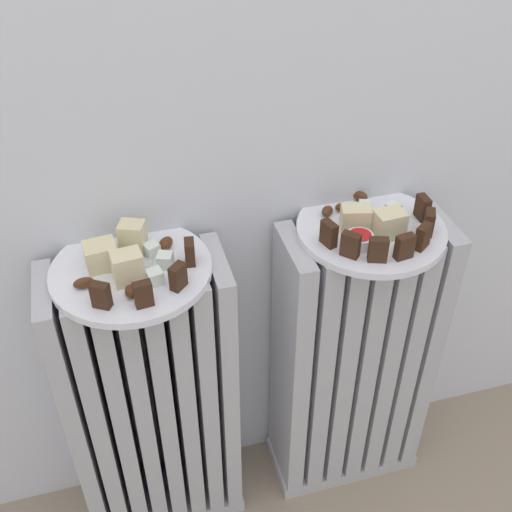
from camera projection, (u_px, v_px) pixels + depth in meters
radiator_left at (153, 406)px, 1.14m from camera, size 0.30×0.14×0.62m
radiator_right at (352, 363)px, 1.23m from camera, size 0.30×0.14×0.62m
plate_left at (131, 270)px, 0.95m from camera, size 0.24×0.24×0.01m
plate_right at (371, 230)px, 1.03m from camera, size 0.24×0.24×0.01m
dark_cake_slice_left_0 at (101, 295)px, 0.86m from camera, size 0.03×0.03×0.04m
dark_cake_slice_left_1 at (143, 294)px, 0.86m from camera, size 0.03×0.02×0.04m
dark_cake_slice_left_2 at (178, 277)px, 0.89m from camera, size 0.03×0.03×0.04m
dark_cake_slice_left_3 at (190, 252)px, 0.94m from camera, size 0.02×0.03×0.04m
marble_cake_slice_left_0 at (128, 267)px, 0.90m from camera, size 0.05×0.04×0.05m
marble_cake_slice_left_1 at (101, 255)px, 0.93m from camera, size 0.05×0.04×0.04m
marble_cake_slice_left_2 at (133, 237)px, 0.96m from camera, size 0.05×0.04×0.05m
turkish_delight_left_0 at (165, 260)px, 0.94m from camera, size 0.03×0.03×0.02m
turkish_delight_left_1 at (155, 277)px, 0.91m from camera, size 0.03×0.03×0.02m
turkish_delight_left_2 at (131, 258)px, 0.94m from camera, size 0.03×0.03×0.02m
turkish_delight_left_3 at (152, 250)px, 0.96m from camera, size 0.03×0.03×0.02m
medjool_date_left_0 at (84, 283)px, 0.90m from camera, size 0.03×0.02×0.02m
medjool_date_left_1 at (166, 243)px, 0.98m from camera, size 0.03×0.04×0.02m
medjool_date_left_2 at (111, 246)px, 0.97m from camera, size 0.02×0.03×0.02m
medjool_date_left_3 at (131, 291)px, 0.89m from camera, size 0.02×0.02×0.02m
dark_cake_slice_right_0 at (329, 234)px, 0.97m from camera, size 0.02×0.03×0.04m
dark_cake_slice_right_1 at (350, 245)px, 0.95m from camera, size 0.03×0.03×0.04m
dark_cake_slice_right_2 at (378, 250)px, 0.94m from camera, size 0.03×0.02×0.04m
dark_cake_slice_right_3 at (405, 247)px, 0.95m from camera, size 0.03×0.02×0.04m
dark_cake_slice_right_4 at (423, 237)px, 0.97m from camera, size 0.03×0.03×0.04m
dark_cake_slice_right_5 at (429, 222)px, 1.00m from camera, size 0.03×0.03×0.04m
dark_cake_slice_right_6 at (423, 208)px, 1.03m from camera, size 0.01×0.03×0.04m
marble_cake_slice_right_0 at (355, 219)px, 1.01m from camera, size 0.05×0.04×0.04m
marble_cake_slice_right_1 at (389, 224)px, 0.99m from camera, size 0.05×0.04×0.04m
turkish_delight_right_0 at (364, 207)px, 1.05m from camera, size 0.02×0.02×0.02m
turkish_delight_right_1 at (393, 210)px, 1.04m from camera, size 0.03×0.03×0.02m
medjool_date_right_0 at (360, 196)px, 1.08m from camera, size 0.03×0.03×0.02m
medjool_date_right_1 at (379, 215)px, 1.04m from camera, size 0.03×0.02×0.01m
medjool_date_right_2 at (327, 211)px, 1.04m from camera, size 0.03×0.03×0.02m
medjool_date_right_3 at (343, 207)px, 1.05m from camera, size 0.03×0.02×0.02m
jam_bowl_right at (360, 239)px, 0.98m from camera, size 0.04×0.04×0.02m
fork at (147, 276)px, 0.92m from camera, size 0.02×0.10×0.00m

